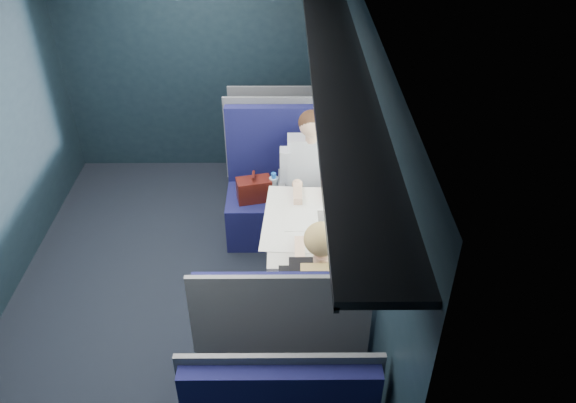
{
  "coord_description": "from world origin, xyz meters",
  "views": [
    {
      "loc": [
        0.88,
        -3.37,
        3.35
      ],
      "look_at": [
        0.9,
        0.0,
        0.95
      ],
      "focal_mm": 35.0,
      "sensor_mm": 36.0,
      "label": 1
    }
  ],
  "objects_px": {
    "bottle_small": "(341,185)",
    "cup": "(340,187)",
    "table": "(305,232)",
    "seat_row_front": "(282,145)",
    "man": "(311,176)",
    "seat_bay_near": "(281,194)",
    "woman": "(319,291)",
    "laptop": "(340,217)",
    "seat_bay_far": "(281,343)"
  },
  "relations": [
    {
      "from": "bottle_small",
      "to": "seat_bay_near",
      "type": "bearing_deg",
      "value": 135.01
    },
    {
      "from": "man",
      "to": "seat_bay_far",
      "type": "bearing_deg",
      "value": -99.03
    },
    {
      "from": "seat_bay_near",
      "to": "man",
      "type": "relative_size",
      "value": 0.95
    },
    {
      "from": "bottle_small",
      "to": "cup",
      "type": "height_order",
      "value": "bottle_small"
    },
    {
      "from": "laptop",
      "to": "cup",
      "type": "height_order",
      "value": "laptop"
    },
    {
      "from": "man",
      "to": "cup",
      "type": "xyz_separation_m",
      "value": [
        0.23,
        -0.26,
        0.06
      ]
    },
    {
      "from": "man",
      "to": "woman",
      "type": "xyz_separation_m",
      "value": [
        0.0,
        -1.41,
        0.01
      ]
    },
    {
      "from": "seat_bay_far",
      "to": "bottle_small",
      "type": "height_order",
      "value": "seat_bay_far"
    },
    {
      "from": "table",
      "to": "seat_bay_near",
      "type": "relative_size",
      "value": 0.79
    },
    {
      "from": "seat_bay_far",
      "to": "seat_bay_near",
      "type": "bearing_deg",
      "value": 90.25
    },
    {
      "from": "bottle_small",
      "to": "man",
      "type": "bearing_deg",
      "value": 126.06
    },
    {
      "from": "man",
      "to": "woman",
      "type": "distance_m",
      "value": 1.41
    },
    {
      "from": "woman",
      "to": "laptop",
      "type": "xyz_separation_m",
      "value": [
        0.19,
        0.71,
        0.07
      ]
    },
    {
      "from": "man",
      "to": "seat_row_front",
      "type": "bearing_deg",
      "value": 102.83
    },
    {
      "from": "seat_row_front",
      "to": "laptop",
      "type": "relative_size",
      "value": 3.92
    },
    {
      "from": "seat_bay_near",
      "to": "woman",
      "type": "distance_m",
      "value": 1.63
    },
    {
      "from": "man",
      "to": "bottle_small",
      "type": "bearing_deg",
      "value": -53.94
    },
    {
      "from": "seat_bay_far",
      "to": "woman",
      "type": "height_order",
      "value": "woman"
    },
    {
      "from": "seat_row_front",
      "to": "man",
      "type": "bearing_deg",
      "value": -77.17
    },
    {
      "from": "table",
      "to": "man",
      "type": "relative_size",
      "value": 0.76
    },
    {
      "from": "table",
      "to": "woman",
      "type": "distance_m",
      "value": 0.71
    },
    {
      "from": "woman",
      "to": "cup",
      "type": "height_order",
      "value": "woman"
    },
    {
      "from": "woman",
      "to": "bottle_small",
      "type": "distance_m",
      "value": 1.12
    },
    {
      "from": "seat_row_front",
      "to": "laptop",
      "type": "xyz_separation_m",
      "value": [
        0.44,
        -1.79,
        0.39
      ]
    },
    {
      "from": "seat_row_front",
      "to": "laptop",
      "type": "height_order",
      "value": "seat_row_front"
    },
    {
      "from": "seat_bay_far",
      "to": "cup",
      "type": "relative_size",
      "value": 14.86
    },
    {
      "from": "seat_bay_near",
      "to": "bottle_small",
      "type": "relative_size",
      "value": 5.75
    },
    {
      "from": "seat_bay_far",
      "to": "bottle_small",
      "type": "distance_m",
      "value": 1.41
    },
    {
      "from": "seat_bay_far",
      "to": "cup",
      "type": "bearing_deg",
      "value": 69.95
    },
    {
      "from": "laptop",
      "to": "bottle_small",
      "type": "height_order",
      "value": "laptop"
    },
    {
      "from": "seat_bay_near",
      "to": "man",
      "type": "xyz_separation_m",
      "value": [
        0.26,
        -0.17,
        0.3
      ]
    },
    {
      "from": "seat_bay_near",
      "to": "man",
      "type": "distance_m",
      "value": 0.43
    },
    {
      "from": "seat_row_front",
      "to": "woman",
      "type": "bearing_deg",
      "value": -84.3
    },
    {
      "from": "table",
      "to": "cup",
      "type": "relative_size",
      "value": 11.79
    },
    {
      "from": "table",
      "to": "bottle_small",
      "type": "xyz_separation_m",
      "value": [
        0.3,
        0.38,
        0.17
      ]
    },
    {
      "from": "seat_bay_near",
      "to": "seat_bay_far",
      "type": "bearing_deg",
      "value": -89.75
    },
    {
      "from": "table",
      "to": "laptop",
      "type": "bearing_deg",
      "value": 0.92
    },
    {
      "from": "laptop",
      "to": "man",
      "type": "bearing_deg",
      "value": 105.34
    },
    {
      "from": "cup",
      "to": "seat_row_front",
      "type": "bearing_deg",
      "value": 109.49
    },
    {
      "from": "table",
      "to": "woman",
      "type": "xyz_separation_m",
      "value": [
        0.07,
        -0.71,
        0.06
      ]
    },
    {
      "from": "seat_row_front",
      "to": "laptop",
      "type": "bearing_deg",
      "value": -76.19
    },
    {
      "from": "seat_bay_far",
      "to": "laptop",
      "type": "height_order",
      "value": "seat_bay_far"
    },
    {
      "from": "bottle_small",
      "to": "cup",
      "type": "xyz_separation_m",
      "value": [
        0.0,
        0.06,
        -0.05
      ]
    },
    {
      "from": "table",
      "to": "seat_row_front",
      "type": "xyz_separation_m",
      "value": [
        -0.18,
        1.8,
        -0.25
      ]
    },
    {
      "from": "cup",
      "to": "seat_bay_far",
      "type": "bearing_deg",
      "value": -110.05
    },
    {
      "from": "table",
      "to": "man",
      "type": "height_order",
      "value": "man"
    },
    {
      "from": "seat_bay_far",
      "to": "woman",
      "type": "xyz_separation_m",
      "value": [
        0.25,
        0.17,
        0.31
      ]
    },
    {
      "from": "seat_row_front",
      "to": "laptop",
      "type": "distance_m",
      "value": 1.89
    },
    {
      "from": "laptop",
      "to": "bottle_small",
      "type": "distance_m",
      "value": 0.38
    },
    {
      "from": "man",
      "to": "bottle_small",
      "type": "xyz_separation_m",
      "value": [
        0.23,
        -0.32,
        0.12
      ]
    }
  ]
}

